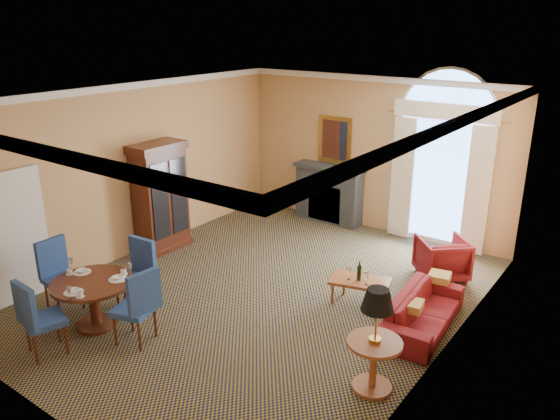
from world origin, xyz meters
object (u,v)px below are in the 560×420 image
Objects in this scene: armoire at (160,199)px; coffee_table at (360,282)px; dining_table at (93,293)px; armchair at (442,258)px; sofa at (423,311)px; side_table at (376,328)px.

coffee_table is at bearing 2.80° from armoire.
dining_table is 1.45× the size of armchair.
armchair is (3.47, 4.54, -0.17)m from dining_table.
side_table reaches higher than sofa.
side_table is (5.32, -1.48, -0.17)m from armoire.
coffee_table is (4.23, 0.21, -0.58)m from armoire.
armoire is 1.81× the size of dining_table.
armoire is at bearing 167.12° from coffee_table.
dining_table is 4.77m from sofa.
dining_table reaches higher than armchair.
side_table is at bearing -15.57° from armoire.
side_table is (3.92, 1.10, 0.30)m from dining_table.
armoire is 2.97m from dining_table.
armchair reaches higher than sofa.
dining_table is at bearing -61.53° from armoire.
dining_table is 5.72m from armchair.
dining_table is 3.97m from coffee_table.
armchair is at bearing 21.88° from armoire.
armoire is 1.14× the size of sofa.
armoire is 4.27m from coffee_table.
armoire is 5.33m from sofa.
dining_table is 0.87× the size of side_table.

